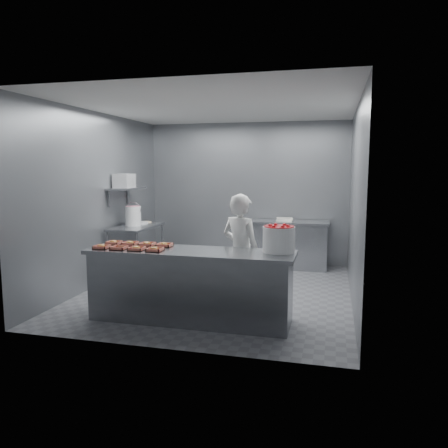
{
  "coord_description": "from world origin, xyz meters",
  "views": [
    {
      "loc": [
        1.71,
        -6.4,
        1.92
      ],
      "look_at": [
        0.15,
        -0.2,
        1.09
      ],
      "focal_mm": 35.0,
      "sensor_mm": 36.0,
      "label": 1
    }
  ],
  "objects_px": {
    "tray_2": "(137,248)",
    "worker": "(241,252)",
    "prep_table": "(137,243)",
    "appliance": "(124,181)",
    "tray_6": "(147,244)",
    "tray_7": "(164,245)",
    "back_counter": "(289,244)",
    "tray_0": "(102,247)",
    "strawberry_tub": "(279,238)",
    "tray_5": "(130,243)",
    "service_counter": "(190,285)",
    "tray_3": "(155,249)",
    "tray_4": "(114,242)",
    "tray_1": "(119,248)",
    "glaze_bucket": "(133,215)"
  },
  "relations": [
    {
      "from": "tray_0",
      "to": "tray_6",
      "type": "distance_m",
      "value": 0.57
    },
    {
      "from": "tray_5",
      "to": "tray_7",
      "type": "bearing_deg",
      "value": 0.0
    },
    {
      "from": "tray_1",
      "to": "glaze_bucket",
      "type": "bearing_deg",
      "value": 111.32
    },
    {
      "from": "tray_2",
      "to": "tray_7",
      "type": "height_order",
      "value": "same"
    },
    {
      "from": "service_counter",
      "to": "back_counter",
      "type": "bearing_deg",
      "value": 74.52
    },
    {
      "from": "prep_table",
      "to": "tray_4",
      "type": "distance_m",
      "value": 1.9
    },
    {
      "from": "back_counter",
      "to": "tray_7",
      "type": "bearing_deg",
      "value": -112.83
    },
    {
      "from": "tray_0",
      "to": "tray_4",
      "type": "distance_m",
      "value": 0.32
    },
    {
      "from": "service_counter",
      "to": "tray_7",
      "type": "bearing_deg",
      "value": 158.52
    },
    {
      "from": "tray_2",
      "to": "glaze_bucket",
      "type": "height_order",
      "value": "glaze_bucket"
    },
    {
      "from": "prep_table",
      "to": "tray_7",
      "type": "relative_size",
      "value": 6.4
    },
    {
      "from": "service_counter",
      "to": "strawberry_tub",
      "type": "distance_m",
      "value": 1.25
    },
    {
      "from": "tray_5",
      "to": "tray_7",
      "type": "xyz_separation_m",
      "value": [
        0.48,
        0.0,
        0.0
      ]
    },
    {
      "from": "prep_table",
      "to": "tray_7",
      "type": "xyz_separation_m",
      "value": [
        1.25,
        -1.79,
        0.33
      ]
    },
    {
      "from": "prep_table",
      "to": "back_counter",
      "type": "xyz_separation_m",
      "value": [
        2.55,
        1.3,
        -0.14
      ]
    },
    {
      "from": "worker",
      "to": "strawberry_tub",
      "type": "bearing_deg",
      "value": 165.07
    },
    {
      "from": "back_counter",
      "to": "worker",
      "type": "height_order",
      "value": "worker"
    },
    {
      "from": "strawberry_tub",
      "to": "appliance",
      "type": "xyz_separation_m",
      "value": [
        -2.9,
        1.72,
        0.62
      ]
    },
    {
      "from": "tray_7",
      "to": "worker",
      "type": "distance_m",
      "value": 1.03
    },
    {
      "from": "tray_1",
      "to": "worker",
      "type": "height_order",
      "value": "worker"
    },
    {
      "from": "back_counter",
      "to": "tray_1",
      "type": "xyz_separation_m",
      "value": [
        -1.78,
        -3.41,
        0.47
      ]
    },
    {
      "from": "tray_0",
      "to": "worker",
      "type": "relative_size",
      "value": 0.12
    },
    {
      "from": "back_counter",
      "to": "tray_6",
      "type": "distance_m",
      "value": 3.49
    },
    {
      "from": "tray_3",
      "to": "tray_5",
      "type": "bearing_deg",
      "value": 146.63
    },
    {
      "from": "tray_6",
      "to": "tray_7",
      "type": "bearing_deg",
      "value": 0.0
    },
    {
      "from": "service_counter",
      "to": "strawberry_tub",
      "type": "relative_size",
      "value": 6.7
    },
    {
      "from": "service_counter",
      "to": "tray_3",
      "type": "relative_size",
      "value": 13.88
    },
    {
      "from": "tray_6",
      "to": "back_counter",
      "type": "bearing_deg",
      "value": 63.5
    },
    {
      "from": "tray_5",
      "to": "glaze_bucket",
      "type": "bearing_deg",
      "value": 114.62
    },
    {
      "from": "tray_1",
      "to": "tray_3",
      "type": "height_order",
      "value": "tray_3"
    },
    {
      "from": "prep_table",
      "to": "tray_7",
      "type": "height_order",
      "value": "tray_7"
    },
    {
      "from": "strawberry_tub",
      "to": "appliance",
      "type": "bearing_deg",
      "value": 149.27
    },
    {
      "from": "appliance",
      "to": "tray_5",
      "type": "bearing_deg",
      "value": -58.51
    },
    {
      "from": "appliance",
      "to": "prep_table",
      "type": "bearing_deg",
      "value": 26.91
    },
    {
      "from": "tray_5",
      "to": "prep_table",
      "type": "bearing_deg",
      "value": 113.21
    },
    {
      "from": "tray_0",
      "to": "strawberry_tub",
      "type": "height_order",
      "value": "strawberry_tub"
    },
    {
      "from": "tray_0",
      "to": "tray_3",
      "type": "xyz_separation_m",
      "value": [
        0.72,
        0.0,
        0.0
      ]
    },
    {
      "from": "tray_2",
      "to": "worker",
      "type": "distance_m",
      "value": 1.39
    },
    {
      "from": "service_counter",
      "to": "tray_7",
      "type": "relative_size",
      "value": 13.88
    },
    {
      "from": "tray_2",
      "to": "tray_5",
      "type": "relative_size",
      "value": 1.0
    },
    {
      "from": "tray_2",
      "to": "back_counter",
      "type": "bearing_deg",
      "value": 65.66
    },
    {
      "from": "tray_2",
      "to": "prep_table",
      "type": "bearing_deg",
      "value": 115.56
    },
    {
      "from": "tray_0",
      "to": "tray_3",
      "type": "bearing_deg",
      "value": 0.0
    },
    {
      "from": "back_counter",
      "to": "tray_5",
      "type": "bearing_deg",
      "value": -119.95
    },
    {
      "from": "strawberry_tub",
      "to": "service_counter",
      "type": "bearing_deg",
      "value": -172.1
    },
    {
      "from": "tray_2",
      "to": "tray_6",
      "type": "distance_m",
      "value": 0.32
    },
    {
      "from": "tray_1",
      "to": "prep_table",
      "type": "bearing_deg",
      "value": 110.1
    },
    {
      "from": "prep_table",
      "to": "appliance",
      "type": "relative_size",
      "value": 3.72
    },
    {
      "from": "tray_3",
      "to": "strawberry_tub",
      "type": "distance_m",
      "value": 1.52
    },
    {
      "from": "tray_3",
      "to": "worker",
      "type": "bearing_deg",
      "value": 39.56
    }
  ]
}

